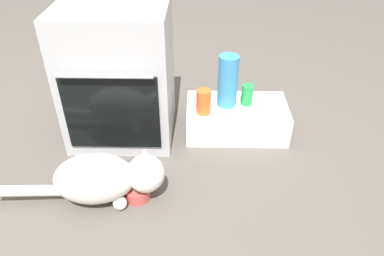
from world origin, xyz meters
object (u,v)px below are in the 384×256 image
object	(u,v)px
sauce_jar	(204,102)
food_bowl	(138,192)
pantry_cabinet	(236,118)
oven	(119,74)
soda_can	(247,95)
cat	(104,178)
water_bottle	(228,81)

from	to	relation	value
sauce_jar	food_bowl	bearing A→B (deg)	-123.17
pantry_cabinet	oven	bearing A→B (deg)	-179.69
oven	soda_can	size ratio (longest dim) A/B	6.28
cat	sauce_jar	size ratio (longest dim) A/B	5.67
oven	pantry_cabinet	world-z (taller)	oven
pantry_cabinet	cat	bearing A→B (deg)	-138.90
pantry_cabinet	food_bowl	xyz separation A→B (m)	(-0.51, -0.56, -0.06)
food_bowl	soda_can	xyz separation A→B (m)	(0.56, 0.58, 0.21)
pantry_cabinet	water_bottle	bearing A→B (deg)	170.37
soda_can	food_bowl	bearing A→B (deg)	-134.27
food_bowl	water_bottle	world-z (taller)	water_bottle
water_bottle	sauce_jar	world-z (taller)	water_bottle
sauce_jar	cat	bearing A→B (deg)	-132.94
food_bowl	soda_can	bearing A→B (deg)	45.73
food_bowl	sauce_jar	size ratio (longest dim) A/B	0.85
soda_can	sauce_jar	world-z (taller)	sauce_jar
cat	food_bowl	bearing A→B (deg)	0.00
cat	sauce_jar	world-z (taller)	sauce_jar
cat	soda_can	bearing A→B (deg)	35.17
food_bowl	soda_can	distance (m)	0.83
oven	food_bowl	bearing A→B (deg)	-74.73
soda_can	sauce_jar	bearing A→B (deg)	-158.62
food_bowl	soda_can	size ratio (longest dim) A/B	1.00
pantry_cabinet	food_bowl	distance (m)	0.76
soda_can	sauce_jar	xyz separation A→B (m)	(-0.25, -0.10, 0.01)
pantry_cabinet	food_bowl	size ratio (longest dim) A/B	4.85
soda_can	pantry_cabinet	bearing A→B (deg)	-160.73
pantry_cabinet	cat	size ratio (longest dim) A/B	0.73
food_bowl	cat	bearing A→B (deg)	-175.36
food_bowl	water_bottle	bearing A→B (deg)	51.85
pantry_cabinet	cat	xyz separation A→B (m)	(-0.65, -0.57, 0.04)
cat	soda_can	world-z (taller)	soda_can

